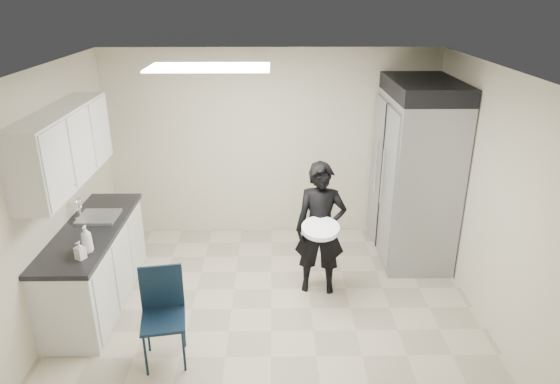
{
  "coord_description": "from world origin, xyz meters",
  "views": [
    {
      "loc": [
        0.04,
        -4.64,
        3.28
      ],
      "look_at": [
        0.1,
        0.2,
        1.32
      ],
      "focal_mm": 32.0,
      "sensor_mm": 36.0,
      "label": 1
    }
  ],
  "objects_px": {
    "folding_chair": "(163,321)",
    "man_tuxedo": "(320,229)",
    "commercial_fridge": "(415,179)",
    "lower_counter": "(96,267)"
  },
  "relations": [
    {
      "from": "folding_chair",
      "to": "man_tuxedo",
      "type": "bearing_deg",
      "value": 28.28
    },
    {
      "from": "man_tuxedo",
      "to": "commercial_fridge",
      "type": "bearing_deg",
      "value": 40.04
    },
    {
      "from": "commercial_fridge",
      "to": "folding_chair",
      "type": "relative_size",
      "value": 2.33
    },
    {
      "from": "folding_chair",
      "to": "man_tuxedo",
      "type": "xyz_separation_m",
      "value": [
        1.55,
        1.21,
        0.33
      ]
    },
    {
      "from": "man_tuxedo",
      "to": "lower_counter",
      "type": "bearing_deg",
      "value": -170.06
    },
    {
      "from": "folding_chair",
      "to": "man_tuxedo",
      "type": "relative_size",
      "value": 0.58
    },
    {
      "from": "commercial_fridge",
      "to": "man_tuxedo",
      "type": "bearing_deg",
      "value": -145.4
    },
    {
      "from": "commercial_fridge",
      "to": "folding_chair",
      "type": "xyz_separation_m",
      "value": [
        -2.82,
        -2.09,
        -0.6
      ]
    },
    {
      "from": "lower_counter",
      "to": "man_tuxedo",
      "type": "xyz_separation_m",
      "value": [
        2.51,
        0.2,
        0.35
      ]
    },
    {
      "from": "folding_chair",
      "to": "man_tuxedo",
      "type": "height_order",
      "value": "man_tuxedo"
    }
  ]
}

